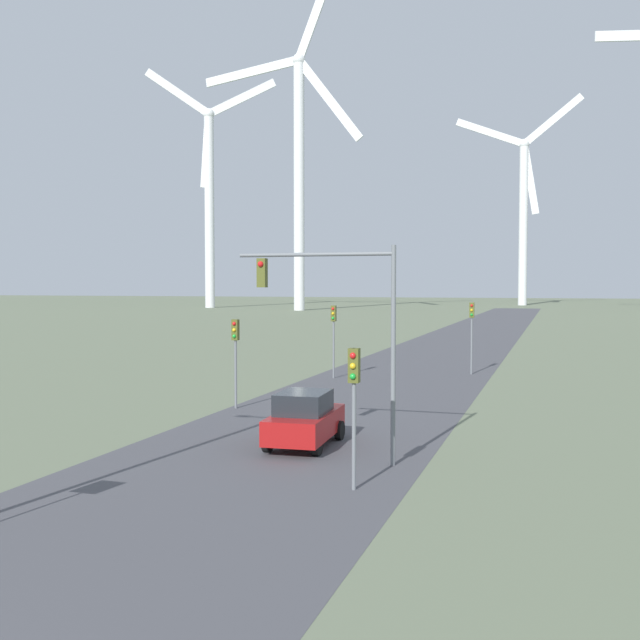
# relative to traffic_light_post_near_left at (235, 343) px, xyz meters

# --- Properties ---
(road_surface) EXTENTS (10.00, 240.00, 0.01)m
(road_surface) POSITION_rel_traffic_light_post_near_left_xyz_m (4.64, 23.65, -2.83)
(road_surface) COLOR #47474C
(road_surface) RESTS_ON ground
(traffic_light_post_near_left) EXTENTS (0.28, 0.34, 3.87)m
(traffic_light_post_near_left) POSITION_rel_traffic_light_post_near_left_xyz_m (0.00, 0.00, 0.00)
(traffic_light_post_near_left) COLOR slate
(traffic_light_post_near_left) RESTS_ON ground
(traffic_light_post_near_right) EXTENTS (0.28, 0.33, 3.73)m
(traffic_light_post_near_right) POSITION_rel_traffic_light_post_near_left_xyz_m (8.26, -10.92, -0.10)
(traffic_light_post_near_right) COLOR slate
(traffic_light_post_near_right) RESTS_ON ground
(traffic_light_post_mid_left) EXTENTS (0.28, 0.33, 4.17)m
(traffic_light_post_mid_left) POSITION_rel_traffic_light_post_near_left_xyz_m (1.07, 11.27, 0.22)
(traffic_light_post_mid_left) COLOR slate
(traffic_light_post_mid_left) RESTS_ON ground
(traffic_light_post_mid_right) EXTENTS (0.28, 0.33, 4.30)m
(traffic_light_post_mid_right) POSITION_rel_traffic_light_post_near_left_xyz_m (8.39, 15.59, 0.30)
(traffic_light_post_mid_right) COLOR slate
(traffic_light_post_mid_right) RESTS_ON ground
(traffic_light_mast_overhead) EXTENTS (4.96, 0.35, 6.54)m
(traffic_light_mast_overhead) POSITION_rel_traffic_light_post_near_left_xyz_m (7.02, -8.01, 1.83)
(traffic_light_mast_overhead) COLOR slate
(traffic_light_mast_overhead) RESTS_ON ground
(car_approaching) EXTENTS (2.03, 4.19, 1.83)m
(car_approaching) POSITION_rel_traffic_light_post_near_left_xyz_m (5.31, -6.26, -1.93)
(car_approaching) COLOR maroon
(car_approaching) RESTS_ON ground
(wind_turbine_far_left) EXTENTS (28.11, 11.05, 54.43)m
(wind_turbine_far_left) POSITION_rel_traffic_light_post_near_left_xyz_m (-63.57, 127.50, 24.25)
(wind_turbine_far_left) COLOR silver
(wind_turbine_far_left) RESTS_ON ground
(wind_turbine_left) EXTENTS (34.82, 2.60, 71.09)m
(wind_turbine_left) POSITION_rel_traffic_light_post_near_left_xyz_m (-37.84, 116.47, 28.55)
(wind_turbine_left) COLOR silver
(wind_turbine_left) RESTS_ON ground
(wind_turbine_center) EXTENTS (31.56, 4.51, 53.46)m
(wind_turbine_center) POSITION_rel_traffic_light_post_near_left_xyz_m (4.43, 169.90, 22.81)
(wind_turbine_center) COLOR silver
(wind_turbine_center) RESTS_ON ground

